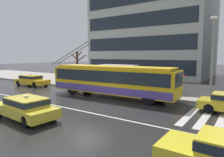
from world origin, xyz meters
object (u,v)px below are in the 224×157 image
Objects in this scene: bus_shelter at (119,71)px; street_tree_bare at (78,66)px; taxi_queued_behind_bus at (31,80)px; street_lamp at (213,52)px; pedestrian_at_shelter at (104,74)px; pedestrian_approaching_curb at (141,75)px; pedestrian_walking_past at (180,76)px; trolleybus at (112,80)px; taxi_oncoming_near at (26,107)px.

street_tree_bare reaches higher than bus_shelter.
taxi_queued_behind_bus is at bearing -145.18° from street_tree_bare.
street_tree_bare reaches higher than taxi_queued_behind_bus.
street_lamp is 15.14m from street_tree_bare.
street_lamp is (10.35, -0.13, 2.26)m from pedestrian_at_shelter.
bus_shelter is 1.67m from pedestrian_at_shelter.
taxi_queued_behind_bus is 2.44× the size of pedestrian_approaching_curb.
pedestrian_approaching_curb is 0.98× the size of pedestrian_walking_past.
trolleybus is at bearing -68.48° from bus_shelter.
taxi_queued_behind_bus is 1.15× the size of street_tree_bare.
bus_shelter is (10.71, 3.23, 1.34)m from taxi_queued_behind_bus.
street_lamp reaches higher than pedestrian_walking_past.
taxi_queued_behind_bus is 2.33× the size of pedestrian_at_shelter.
trolleybus reaches higher than taxi_queued_behind_bus.
bus_shelter is at bearing -171.64° from pedestrian_approaching_curb.
trolleybus reaches higher than bus_shelter.
pedestrian_approaching_curb is at bearing -168.91° from pedestrian_walking_past.
pedestrian_walking_past is at bearing 14.38° from taxi_queued_behind_bus.
street_tree_bare is at bearing 156.13° from trolleybus.
pedestrian_approaching_curb is at bearing 168.32° from street_lamp.
taxi_oncoming_near is 1.12× the size of street_tree_bare.
taxi_oncoming_near is at bearing -78.75° from pedestrian_at_shelter.
pedestrian_at_shelter is 3.94m from pedestrian_approaching_curb.
trolleybus is at bearing -164.12° from street_lamp.
pedestrian_at_shelter is (9.34, 2.34, 1.01)m from taxi_queued_behind_bus.
street_lamp reaches higher than bus_shelter.
taxi_oncoming_near is 13.60m from street_lamp.
street_tree_bare is (4.67, 3.25, 1.64)m from taxi_queued_behind_bus.
pedestrian_walking_past is 12.14m from street_tree_bare.
street_tree_bare reaches higher than pedestrian_walking_past.
pedestrian_at_shelter is 1.05× the size of pedestrian_approaching_curb.
trolleybus is 3.49m from bus_shelter.
street_tree_bare is (-12.08, -1.05, 0.61)m from pedestrian_walking_past.
bus_shelter is 1.03× the size of street_tree_bare.
bus_shelter is at bearing 33.09° from pedestrian_at_shelter.
pedestrian_at_shelter is 1.03× the size of pedestrian_walking_past.
bus_shelter is 2.18× the size of pedestrian_approaching_curb.
trolleybus is 3.51m from pedestrian_at_shelter.
pedestrian_approaching_curb is 0.30× the size of street_lamp.
taxi_oncoming_near is at bearing -59.24° from street_tree_bare.
trolleybus is at bearing -107.33° from pedestrian_approaching_curb.
pedestrian_walking_past is at bearing 14.80° from pedestrian_at_shelter.
taxi_queued_behind_bus is 13.60m from pedestrian_approaching_curb.
street_tree_bare reaches higher than taxi_oncoming_near.
street_lamp is at bearing -3.95° from street_tree_bare.
street_lamp is at bearing 6.41° from taxi_queued_behind_bus.
pedestrian_approaching_curb is 0.47× the size of street_tree_bare.
pedestrian_at_shelter reaches higher than pedestrian_walking_past.
taxi_oncoming_near is (-0.56, -8.09, -0.82)m from trolleybus.
taxi_queued_behind_bus is 1.12× the size of bus_shelter.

